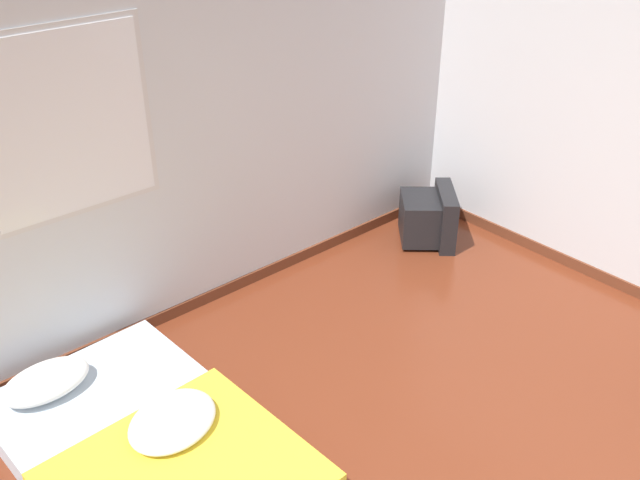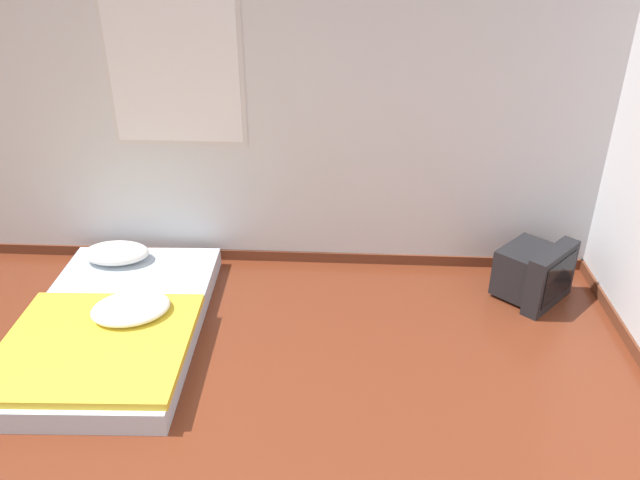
# 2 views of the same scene
# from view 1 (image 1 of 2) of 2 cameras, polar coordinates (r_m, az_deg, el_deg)

# --- Properties ---
(wall_back) EXTENTS (8.12, 0.08, 2.60)m
(wall_back) POSITION_cam_1_polar(r_m,az_deg,el_deg) (4.58, -14.81, 6.74)
(wall_back) COLOR silver
(wall_back) RESTS_ON ground_plane
(mattress_bed) EXTENTS (1.26, 1.99, 0.30)m
(mattress_bed) POSITION_cam_1_polar(r_m,az_deg,el_deg) (4.13, -13.57, -15.98)
(mattress_bed) COLOR silver
(mattress_bed) RESTS_ON ground_plane
(crt_tv) EXTENTS (0.65, 0.66, 0.46)m
(crt_tv) POSITION_cam_1_polar(r_m,az_deg,el_deg) (6.03, 8.76, 1.83)
(crt_tv) COLOR black
(crt_tv) RESTS_ON ground_plane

